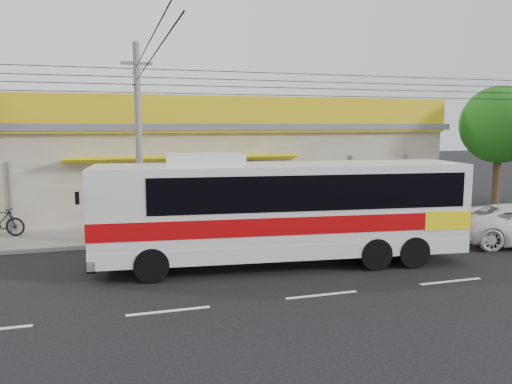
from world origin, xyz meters
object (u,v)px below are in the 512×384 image
utility_pole (137,79)px  motorbike_dark (0,222)px  coach_bus (288,205)px  tree_far (502,127)px

utility_pole → motorbike_dark: bearing=152.5°
coach_bus → utility_pole: 7.00m
coach_bus → motorbike_dark: coach_bus is taller
coach_bus → tree_far: size_ratio=1.85×
motorbike_dark → utility_pole: (5.18, -2.70, 5.29)m
motorbike_dark → tree_far: (23.09, -0.46, 3.60)m
tree_far → coach_bus: bearing=-156.5°
motorbike_dark → tree_far: bearing=-76.2°
motorbike_dark → utility_pole: 7.89m
coach_bus → utility_pole: size_ratio=0.35×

